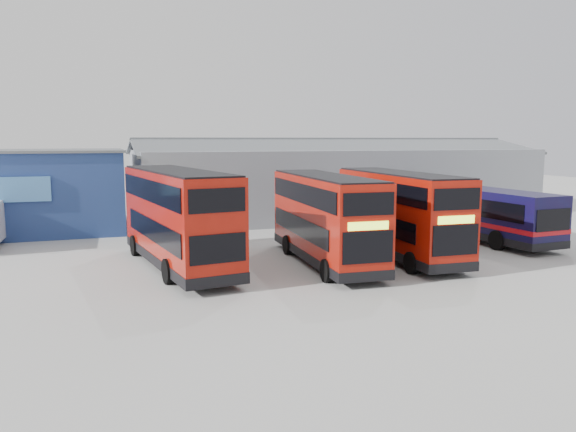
{
  "coord_description": "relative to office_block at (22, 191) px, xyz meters",
  "views": [
    {
      "loc": [
        -9.65,
        -20.34,
        5.75
      ],
      "look_at": [
        -0.93,
        4.94,
        2.1
      ],
      "focal_mm": 35.0,
      "sensor_mm": 36.0,
      "label": 1
    }
  ],
  "objects": [
    {
      "name": "ground_plane",
      "position": [
        14.0,
        -17.99,
        -2.58
      ],
      "size": [
        120.0,
        120.0,
        0.0
      ],
      "primitive_type": "plane",
      "color": "#A2A29C",
      "rests_on": "ground"
    },
    {
      "name": "office_block",
      "position": [
        0.0,
        0.0,
        0.0
      ],
      "size": [
        12.3,
        8.32,
        5.12
      ],
      "color": "navy",
      "rests_on": "ground"
    },
    {
      "name": "maintenance_shed",
      "position": [
        22.0,
        2.01,
        0.02
      ],
      "size": [
        30.5,
        12.0,
        5.89
      ],
      "color": "gray",
      "rests_on": "ground"
    },
    {
      "name": "double_decker_left",
      "position": [
        7.78,
        -13.25,
        -0.38
      ],
      "size": [
        3.95,
        10.68,
        4.42
      ],
      "rotation": [
        0.0,
        0.0,
        3.28
      ],
      "color": "#A31409",
      "rests_on": "ground"
    },
    {
      "name": "double_decker_centre",
      "position": [
        14.37,
        -14.56,
        -0.52
      ],
      "size": [
        2.91,
        9.89,
        4.13
      ],
      "rotation": [
        0.0,
        0.0,
        -0.05
      ],
      "color": "#A31409",
      "rests_on": "ground"
    },
    {
      "name": "double_decker_right",
      "position": [
        18.36,
        -14.37,
        -0.5
      ],
      "size": [
        2.83,
        9.97,
        4.18
      ],
      "rotation": [
        0.0,
        0.0,
        -0.04
      ],
      "color": "#A31409",
      "rests_on": "ground"
    },
    {
      "name": "single_decker_blue",
      "position": [
        25.16,
        -11.42,
        -1.1
      ],
      "size": [
        3.21,
        11.15,
        2.99
      ],
      "rotation": [
        0.0,
        0.0,
        3.2
      ],
      "color": "black",
      "rests_on": "ground"
    }
  ]
}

